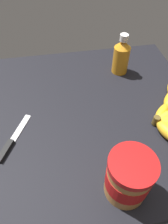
{
  "coord_description": "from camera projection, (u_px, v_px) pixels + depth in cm",
  "views": [
    {
      "loc": [
        4.37,
        43.75,
        49.53
      ],
      "look_at": [
        -2.73,
        3.01,
        3.13
      ],
      "focal_mm": 33.33,
      "sensor_mm": 36.0,
      "label": 1
    }
  ],
  "objects": [
    {
      "name": "honey_bottle",
      "position": [
        121.0,
        56.0,
        0.76
      ],
      "size": [
        5.92,
        5.92,
        15.01
      ],
      "color": "orange",
      "rests_on": "ground_plane"
    },
    {
      "name": "butter_knife",
      "position": [
        12.0,
        141.0,
        0.59
      ],
      "size": [
        9.12,
        16.07,
        1.2
      ],
      "color": "silver",
      "rests_on": "ground_plane"
    },
    {
      "name": "peanut_butter_jar",
      "position": [
        128.0,
        177.0,
        0.45
      ],
      "size": [
        10.18,
        10.18,
        12.99
      ],
      "color": "#B27238",
      "rests_on": "ground_plane"
    },
    {
      "name": "ground_plane",
      "position": [
        74.0,
        116.0,
        0.67
      ],
      "size": [
        83.43,
        69.3,
        3.23
      ],
      "primitive_type": "cube",
      "color": "black"
    }
  ]
}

